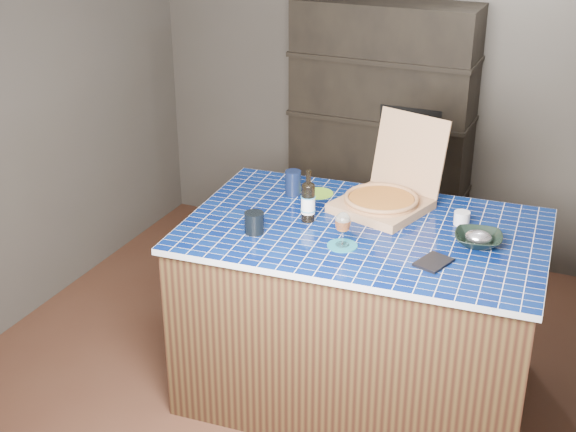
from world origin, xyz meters
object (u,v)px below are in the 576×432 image
at_px(dvd_case, 434,262).
at_px(wine_glass, 343,223).
at_px(bowl, 478,239).
at_px(pizza_box, 384,197).
at_px(mead_bottle, 308,201).
at_px(kitchen_island, 361,312).

bearing_deg(dvd_case, wine_glass, -161.76).
bearing_deg(dvd_case, bowl, 80.13).
relative_size(wine_glass, dvd_case, 0.99).
distance_m(pizza_box, dvd_case, 0.63).
height_order(pizza_box, wine_glass, pizza_box).
height_order(pizza_box, mead_bottle, pizza_box).
bearing_deg(pizza_box, mead_bottle, -119.51).
relative_size(mead_bottle, wine_glass, 1.62).
xyz_separation_m(mead_bottle, dvd_case, (0.70, -0.20, -0.10)).
height_order(pizza_box, dvd_case, pizza_box).
relative_size(kitchen_island, mead_bottle, 6.73).
height_order(kitchen_island, pizza_box, pizza_box).
relative_size(kitchen_island, wine_glass, 10.87).
bearing_deg(mead_bottle, wine_glass, -37.95).
bearing_deg(mead_bottle, dvd_case, -16.05).
bearing_deg(pizza_box, bowl, -6.24).
xyz_separation_m(pizza_box, wine_glass, (-0.05, -0.50, 0.06)).
distance_m(dvd_case, bowl, 0.31).
height_order(mead_bottle, bowl, mead_bottle).
bearing_deg(wine_glass, pizza_box, 84.34).
height_order(mead_bottle, wine_glass, mead_bottle).
distance_m(mead_bottle, bowl, 0.85).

